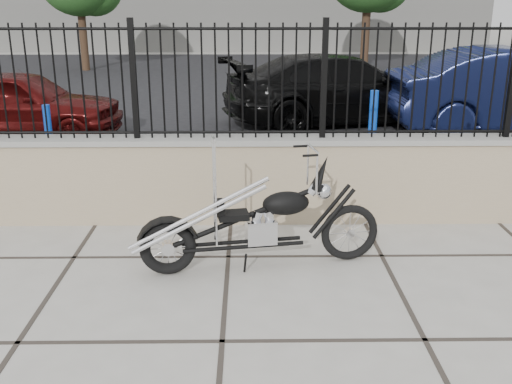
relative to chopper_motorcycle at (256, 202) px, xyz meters
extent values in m
plane|color=#99968E|center=(-0.27, -1.27, -0.64)|extent=(90.00, 90.00, 0.00)
plane|color=black|center=(-0.27, 11.23, -0.64)|extent=(30.00, 30.00, 0.00)
cube|color=gray|center=(-0.27, 1.23, -0.16)|extent=(14.00, 0.36, 0.96)
cube|color=black|center=(-0.27, 1.23, 0.92)|extent=(14.00, 0.08, 1.20)
imported|color=#430A09|center=(-4.11, 5.46, -0.04)|extent=(3.64, 1.67, 1.21)
imported|color=black|center=(1.76, 6.70, 0.03)|extent=(4.95, 2.98, 1.34)
cylinder|color=#0C23BE|center=(-3.00, 3.51, -0.18)|extent=(0.13, 0.13, 0.92)
cylinder|color=#0C24B6|center=(1.82, 3.81, -0.10)|extent=(0.15, 0.15, 1.07)
cylinder|color=#382619|center=(-5.57, 15.55, 0.64)|extent=(0.26, 0.26, 2.57)
cylinder|color=#382619|center=(3.85, 15.41, 0.73)|extent=(0.27, 0.27, 2.74)
camera|label=1|loc=(-0.07, -5.11, 1.78)|focal=42.00mm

